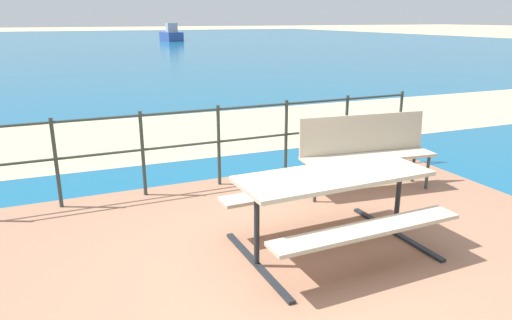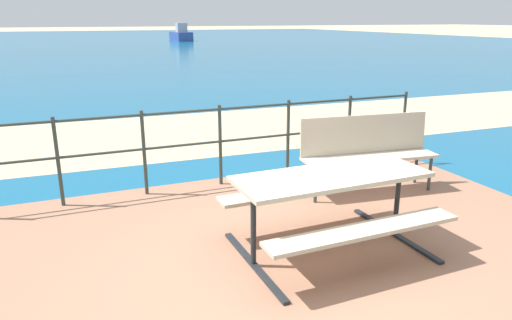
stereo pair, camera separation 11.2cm
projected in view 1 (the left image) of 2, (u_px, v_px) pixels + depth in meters
ground_plane at (307, 271)px, 4.25m from camera, size 240.00×240.00×0.00m
patio_paving at (307, 268)px, 4.25m from camera, size 6.40×5.20×0.06m
sea_water at (69, 45)px, 39.32m from camera, size 90.00×90.00×0.01m
beach_strip at (164, 135)px, 9.18m from camera, size 54.08×5.18×0.01m
picnic_table at (333, 193)px, 4.38m from camera, size 1.83×1.35×0.76m
park_bench at (366, 146)px, 5.97m from camera, size 1.77×0.61×0.96m
railing_fence at (219, 137)px, 6.12m from camera, size 5.94×0.04×1.07m
boat_near at (171, 35)px, 45.71m from camera, size 1.64×3.70×1.68m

